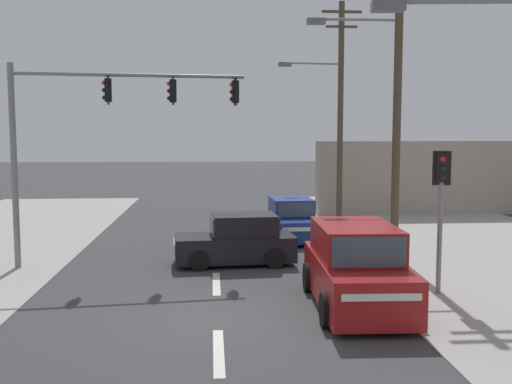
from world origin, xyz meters
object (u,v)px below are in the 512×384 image
Objects in this scene: utility_pole_background_right at (338,104)px; hatchback_oncoming_near at (237,241)px; traffic_signal_mast at (97,121)px; suv_oncoming_mid at (356,269)px; pedestal_signal_right_kerb at (441,198)px; hatchback_receding_far at (292,221)px; utility_pole_midground_right at (394,83)px.

utility_pole_background_right is 2.62× the size of hatchback_oncoming_near.
traffic_signal_mast is 1.49× the size of suv_oncoming_mid.
traffic_signal_mast is at bearing 177.81° from hatchback_oncoming_near.
traffic_signal_mast is 1.93× the size of pedestal_signal_right_kerb.
utility_pole_background_right is at bearing 60.72° from hatchback_receding_far.
hatchback_receding_far is at bearing 61.46° from hatchback_oncoming_near.
utility_pole_background_right is 7.17m from hatchback_receding_far.
suv_oncoming_mid is (2.54, -4.68, 0.18)m from hatchback_oncoming_near.
suv_oncoming_mid reaches higher than hatchback_oncoming_near.
utility_pole_midground_right reaches higher than pedestal_signal_right_kerb.
hatchback_receding_far is (-2.70, -4.82, -4.57)m from utility_pole_background_right.
pedestal_signal_right_kerb is at bearing -91.28° from utility_pole_midground_right.
hatchback_oncoming_near is at bearing -2.19° from traffic_signal_mast.
traffic_signal_mast is (-9.08, -8.79, -0.92)m from utility_pole_background_right.
utility_pole_background_right reaches higher than traffic_signal_mast.
traffic_signal_mast reaches higher than suv_oncoming_mid.
suv_oncoming_mid is 1.24× the size of hatchback_receding_far.
utility_pole_background_right is 2.14× the size of suv_oncoming_mid.
hatchback_receding_far is (6.38, 3.97, -3.65)m from traffic_signal_mast.
hatchback_receding_far is at bearing 91.93° from suv_oncoming_mid.
pedestal_signal_right_kerb is 6.39m from hatchback_oncoming_near.
suv_oncoming_mid is at bearing -61.53° from hatchback_oncoming_near.
traffic_signal_mast is 10.00m from pedestal_signal_right_kerb.
pedestal_signal_right_kerb is at bearing -71.88° from hatchback_receding_far.
traffic_signal_mast is 8.35m from hatchback_receding_far.
utility_pole_background_right reaches higher than suv_oncoming_mid.
traffic_signal_mast is at bearing -177.44° from utility_pole_midground_right.
suv_oncoming_mid is at bearing -35.95° from traffic_signal_mast.
hatchback_receding_far is at bearing 127.12° from utility_pole_midground_right.
hatchback_oncoming_near is 0.81× the size of suv_oncoming_mid.
hatchback_receding_far is (-0.30, 8.81, -0.18)m from suv_oncoming_mid.
pedestal_signal_right_kerb is (8.97, -3.97, -1.94)m from traffic_signal_mast.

